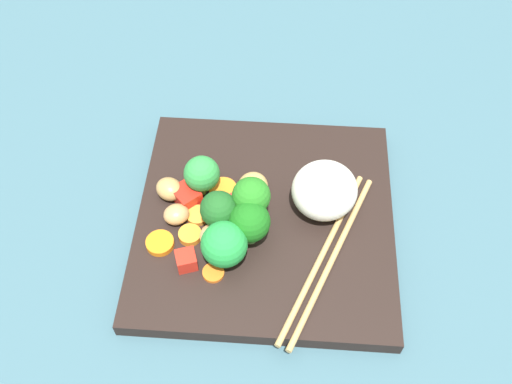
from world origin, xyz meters
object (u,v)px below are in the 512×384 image
at_px(rice_mound, 324,190).
at_px(chopstick_pair, 328,256).
at_px(carrot_slice_3, 217,209).
at_px(square_plate, 265,221).
at_px(broccoli_floret_4, 202,174).

xyz_separation_m(rice_mound, chopstick_pair, (0.01, -0.07, -0.03)).
height_order(carrot_slice_3, chopstick_pair, carrot_slice_3).
height_order(square_plate, chopstick_pair, chopstick_pair).
height_order(rice_mound, broccoli_floret_4, rice_mound).
distance_m(square_plate, chopstick_pair, 0.08).
bearing_deg(chopstick_pair, broccoli_floret_4, 83.03).
bearing_deg(square_plate, chopstick_pair, -31.91).
xyz_separation_m(rice_mound, carrot_slice_3, (-0.11, -0.02, -0.03)).
xyz_separation_m(square_plate, broccoli_floret_4, (-0.07, 0.03, 0.04)).
relative_size(square_plate, rice_mound, 3.92).
relative_size(rice_mound, broccoli_floret_4, 1.43).
distance_m(rice_mound, chopstick_pair, 0.07).
bearing_deg(chopstick_pair, rice_mound, 27.47).
relative_size(square_plate, carrot_slice_3, 9.69).
bearing_deg(carrot_slice_3, chopstick_pair, -19.24).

